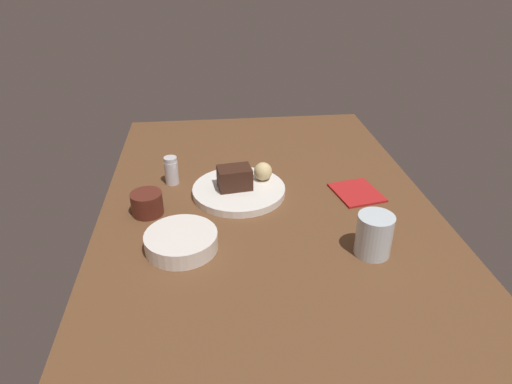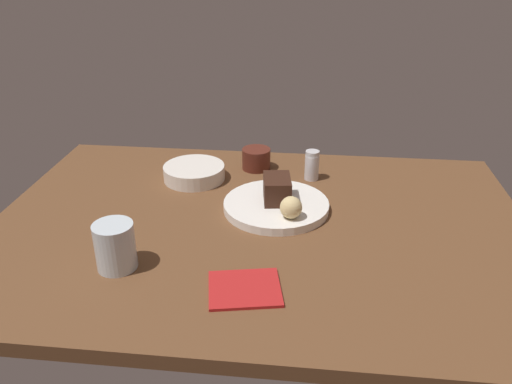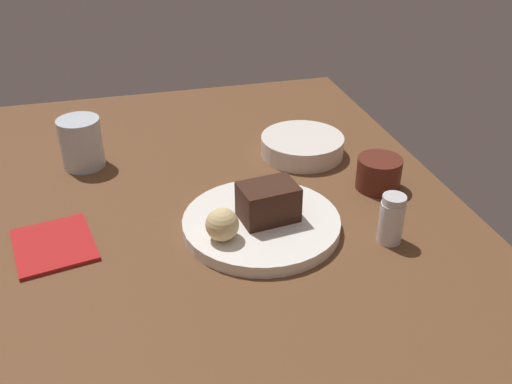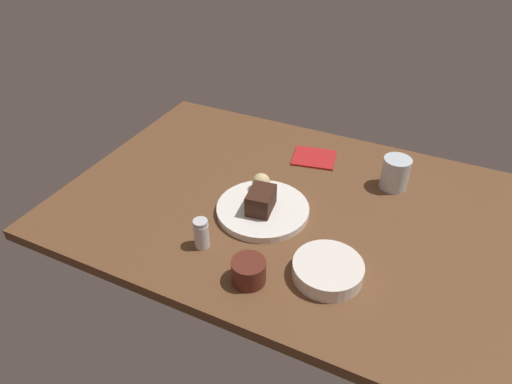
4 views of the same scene
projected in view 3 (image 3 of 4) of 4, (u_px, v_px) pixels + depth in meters
The scene contains 9 objects.
dining_table at pixel (214, 231), 91.35cm from camera, with size 120.00×84.00×3.00cm, color brown.
dessert_plate at pixel (261, 224), 88.81cm from camera, with size 24.59×24.59×1.95cm, color white.
chocolate_cake_slice at pixel (268, 202), 87.00cm from camera, with size 8.62×6.14×5.76cm, color #381E14.
bread_roll at pixel (223, 224), 82.47cm from camera, with size 4.93×4.93×4.93cm, color #DBC184.
salt_shaker at pixel (391, 219), 84.62cm from camera, with size 3.73×3.73×7.86cm.
water_glass at pixel (81, 143), 104.97cm from camera, with size 7.75×7.75×9.38cm, color silver.
side_bowl at pixel (302, 146), 110.24cm from camera, with size 15.97×15.97×3.82cm, color white.
coffee_cup at pixel (379, 173), 98.87cm from camera, with size 7.74×7.74×5.67cm, color #562319.
folded_napkin at pixel (54, 243), 85.55cm from camera, with size 12.99×11.22×0.60cm, color #B21E1E.
Camera 3 is at (-74.44, 12.57, 53.76)cm, focal length 39.99 mm.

